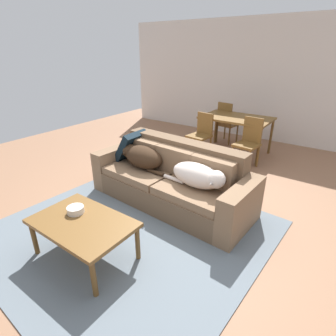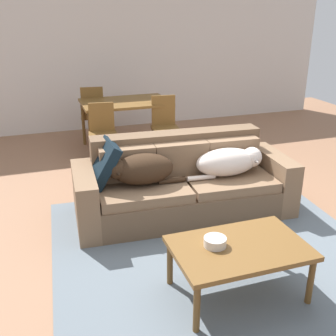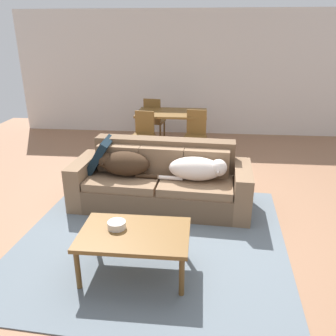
% 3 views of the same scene
% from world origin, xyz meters
% --- Properties ---
extents(ground_plane, '(10.00, 10.00, 0.00)m').
position_xyz_m(ground_plane, '(0.00, 0.00, 0.00)').
color(ground_plane, '#916649').
extents(back_partition, '(8.00, 0.12, 2.70)m').
position_xyz_m(back_partition, '(0.00, 4.00, 1.35)').
color(back_partition, silver).
rests_on(back_partition, ground).
extents(area_rug, '(3.13, 3.04, 0.01)m').
position_xyz_m(area_rug, '(-0.27, -0.65, 0.01)').
color(area_rug, slate).
rests_on(area_rug, ground).
extents(couch, '(2.39, 1.01, 0.86)m').
position_xyz_m(couch, '(-0.27, 0.24, 0.33)').
color(couch, brown).
rests_on(couch, ground).
extents(dog_on_left_cushion, '(0.81, 0.41, 0.32)m').
position_xyz_m(dog_on_left_cushion, '(-0.76, 0.18, 0.60)').
color(dog_on_left_cushion, '#362416').
rests_on(dog_on_left_cushion, couch).
extents(dog_on_right_cushion, '(0.86, 0.38, 0.30)m').
position_xyz_m(dog_on_right_cushion, '(0.22, 0.11, 0.59)').
color(dog_on_right_cushion, silver).
rests_on(dog_on_right_cushion, couch).
extents(throw_pillow_by_left_arm, '(0.34, 0.49, 0.46)m').
position_xyz_m(throw_pillow_by_left_arm, '(-1.12, 0.34, 0.65)').
color(throw_pillow_by_left_arm, black).
rests_on(throw_pillow_by_left_arm, couch).
extents(coffee_table, '(1.04, 0.67, 0.45)m').
position_xyz_m(coffee_table, '(-0.36, -1.23, 0.40)').
color(coffee_table, brown).
rests_on(coffee_table, ground).
extents(bowl_on_coffee_table, '(0.18, 0.18, 0.07)m').
position_xyz_m(bowl_on_coffee_table, '(-0.54, -1.16, 0.48)').
color(bowl_on_coffee_table, silver).
rests_on(bowl_on_coffee_table, coffee_table).
extents(dining_table, '(1.36, 0.88, 0.77)m').
position_xyz_m(dining_table, '(-0.34, 2.63, 0.70)').
color(dining_table, brown).
rests_on(dining_table, ground).
extents(dining_chair_near_left, '(0.45, 0.45, 0.88)m').
position_xyz_m(dining_chair_near_left, '(-0.82, 2.06, 0.49)').
color(dining_chair_near_left, brown).
rests_on(dining_chair_near_left, ground).
extents(dining_chair_near_right, '(0.45, 0.45, 0.91)m').
position_xyz_m(dining_chair_near_right, '(0.14, 2.11, 0.50)').
color(dining_chair_near_right, brown).
rests_on(dining_chair_near_right, ground).
extents(dining_chair_far_left, '(0.45, 0.45, 0.94)m').
position_xyz_m(dining_chair_far_left, '(-0.78, 3.16, 0.51)').
color(dining_chair_far_left, brown).
rests_on(dining_chair_far_left, ground).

